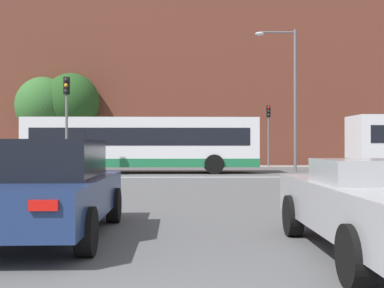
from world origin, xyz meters
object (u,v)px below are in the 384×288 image
(traffic_light_far_right, at_px, (268,126))
(pedestrian_waiting, at_px, (38,153))
(bus_crossing_lead, at_px, (142,144))
(traffic_light_near_left, at_px, (67,110))
(car_saloon_left, at_px, (46,188))
(pedestrian_walking_west, at_px, (209,153))
(street_lamp_junction, at_px, (288,85))
(pedestrian_walking_east, at_px, (215,153))

(traffic_light_far_right, relative_size, pedestrian_waiting, 2.60)
(bus_crossing_lead, relative_size, traffic_light_near_left, 2.65)
(bus_crossing_lead, distance_m, traffic_light_near_left, 4.88)
(car_saloon_left, relative_size, traffic_light_near_left, 0.98)
(car_saloon_left, distance_m, bus_crossing_lead, 18.02)
(traffic_light_far_right, distance_m, traffic_light_near_left, 15.94)
(traffic_light_near_left, relative_size, pedestrian_walking_west, 2.75)
(street_lamp_junction, bearing_deg, pedestrian_waiting, 158.13)
(car_saloon_left, height_order, traffic_light_far_right, traffic_light_far_right)
(bus_crossing_lead, distance_m, pedestrian_walking_east, 9.86)
(traffic_light_far_right, xyz_separation_m, pedestrian_waiting, (-15.94, -0.20, -1.90))
(car_saloon_left, relative_size, pedestrian_walking_west, 2.70)
(car_saloon_left, height_order, traffic_light_near_left, traffic_light_near_left)
(pedestrian_walking_west, bearing_deg, traffic_light_near_left, -140.07)
(pedestrian_waiting, bearing_deg, street_lamp_junction, -73.89)
(car_saloon_left, xyz_separation_m, pedestrian_walking_west, (3.94, 25.73, 0.22))
(traffic_light_near_left, bearing_deg, pedestrian_walking_east, 57.80)
(street_lamp_junction, xyz_separation_m, pedestrian_walking_east, (-3.60, 7.50, -3.86))
(pedestrian_waiting, xyz_separation_m, pedestrian_walking_west, (11.76, 0.10, 0.02))
(car_saloon_left, bearing_deg, street_lamp_junction, 66.44)
(car_saloon_left, bearing_deg, traffic_light_far_right, 71.70)
(car_saloon_left, distance_m, pedestrian_waiting, 26.80)
(pedestrian_walking_west, bearing_deg, bus_crossing_lead, -134.56)
(traffic_light_far_right, height_order, pedestrian_waiting, traffic_light_far_right)
(bus_crossing_lead, bearing_deg, pedestrian_waiting, -134.42)
(street_lamp_junction, relative_size, pedestrian_walking_west, 4.76)
(street_lamp_junction, xyz_separation_m, pedestrian_waiting, (-15.88, 6.37, -3.87))
(pedestrian_walking_west, bearing_deg, traffic_light_far_right, -16.00)
(car_saloon_left, bearing_deg, pedestrian_waiting, 106.11)
(traffic_light_near_left, height_order, pedestrian_walking_east, traffic_light_near_left)
(pedestrian_walking_east, bearing_deg, street_lamp_junction, 133.07)
(pedestrian_waiting, bearing_deg, pedestrian_walking_west, -51.56)
(pedestrian_waiting, bearing_deg, bus_crossing_lead, -96.44)
(pedestrian_walking_east, height_order, pedestrian_walking_west, pedestrian_walking_west)
(traffic_light_far_right, bearing_deg, bus_crossing_lead, -136.14)
(traffic_light_near_left, bearing_deg, car_saloon_left, -77.65)
(street_lamp_junction, bearing_deg, traffic_light_far_right, 89.50)
(bus_crossing_lead, height_order, traffic_light_near_left, traffic_light_near_left)
(traffic_light_far_right, xyz_separation_m, pedestrian_walking_west, (-4.18, -0.10, -1.88))
(traffic_light_far_right, height_order, traffic_light_near_left, traffic_light_near_left)
(pedestrian_waiting, bearing_deg, car_saloon_left, -125.06)
(bus_crossing_lead, distance_m, pedestrian_waiting, 10.92)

